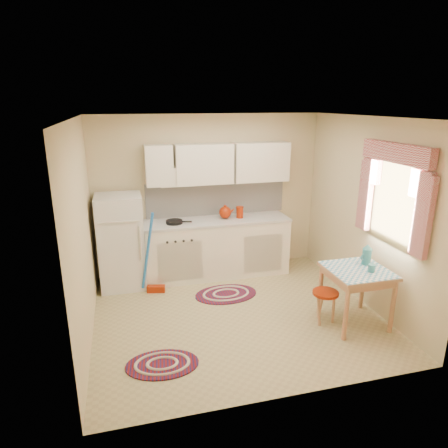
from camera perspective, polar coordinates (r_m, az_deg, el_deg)
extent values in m
plane|color=tan|center=(5.38, 1.73, -12.70)|extent=(3.60, 3.60, 0.00)
cube|color=silver|center=(4.67, 2.01, 14.97)|extent=(3.60, 3.20, 0.04)
cube|color=#C8B587|center=(6.38, -2.21, 4.21)|extent=(3.60, 0.04, 2.50)
cube|color=#C8B587|center=(3.47, 9.39, -7.35)|extent=(3.60, 0.04, 2.50)
cube|color=#C8B587|center=(4.72, -19.62, -1.48)|extent=(0.04, 3.20, 2.50)
cube|color=#C8B587|center=(5.64, 19.68, 1.48)|extent=(0.04, 3.20, 2.50)
cube|color=silver|center=(6.40, -1.08, 3.76)|extent=(2.25, 0.03, 0.55)
cube|color=white|center=(6.15, -0.78, 8.67)|extent=(2.25, 0.33, 0.60)
cube|color=white|center=(5.13, 23.21, 3.06)|extent=(0.04, 0.85, 0.95)
cube|color=silver|center=(6.06, -14.49, -2.48)|extent=(0.65, 0.60, 1.40)
cube|color=white|center=(6.34, -1.05, -3.50)|extent=(2.25, 0.60, 0.88)
cube|color=beige|center=(6.20, -1.07, 0.48)|extent=(2.27, 0.62, 0.04)
cylinder|color=black|center=(6.02, -7.12, 0.30)|extent=(0.31, 0.31, 0.05)
cylinder|color=#9B2205|center=(6.26, 2.26, 1.60)|extent=(0.12, 0.12, 0.16)
cube|color=tan|center=(5.28, 18.22, -9.83)|extent=(0.72, 0.72, 0.72)
cylinder|color=#9B2205|center=(5.26, 14.16, -11.40)|extent=(0.36, 0.36, 0.42)
cylinder|color=teal|center=(5.10, 20.32, -5.96)|extent=(0.10, 0.10, 0.10)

